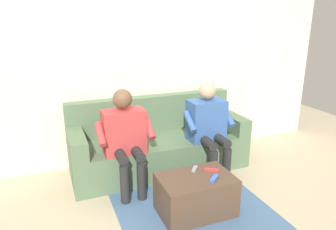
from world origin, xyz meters
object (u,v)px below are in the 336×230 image
(person_right_seated, at_px, (125,135))
(remote_gray, at_px, (195,169))
(couch, at_px, (159,145))
(person_left_seated, at_px, (208,124))
(remote_red, at_px, (211,170))
(remote_blue, at_px, (214,178))
(coffee_table, at_px, (196,195))

(person_right_seated, height_order, remote_gray, person_right_seated)
(couch, xyz_separation_m, remote_gray, (-0.05, 0.91, 0.10))
(couch, distance_m, person_left_seated, 0.70)
(remote_red, bearing_deg, couch, -45.60)
(person_left_seated, relative_size, person_right_seated, 1.00)
(remote_blue, height_order, remote_red, remote_blue)
(person_left_seated, xyz_separation_m, remote_blue, (0.37, 0.81, -0.24))
(person_right_seated, xyz_separation_m, remote_gray, (-0.56, 0.56, -0.24))
(coffee_table, bearing_deg, person_left_seated, -125.72)
(coffee_table, height_order, person_left_seated, person_left_seated)
(couch, bearing_deg, remote_gray, 93.26)
(person_right_seated, distance_m, remote_gray, 0.83)
(coffee_table, bearing_deg, remote_red, -164.50)
(couch, relative_size, person_right_seated, 1.91)
(remote_gray, bearing_deg, remote_blue, 58.34)
(couch, xyz_separation_m, remote_blue, (-0.14, 1.16, 0.10))
(couch, height_order, person_right_seated, person_right_seated)
(couch, distance_m, remote_gray, 0.92)
(remote_red, bearing_deg, person_left_seated, -82.31)
(person_right_seated, bearing_deg, coffee_table, 126.14)
(remote_gray, bearing_deg, couch, -137.58)
(person_right_seated, distance_m, remote_blue, 1.06)
(couch, height_order, remote_gray, couch)
(person_right_seated, bearing_deg, couch, -145.12)
(remote_blue, height_order, remote_gray, remote_blue)
(coffee_table, distance_m, person_right_seated, 0.97)
(couch, relative_size, remote_red, 15.01)
(person_right_seated, relative_size, remote_red, 7.86)
(remote_red, bearing_deg, coffee_table, 48.75)
(person_right_seated, bearing_deg, remote_gray, 135.14)
(couch, xyz_separation_m, person_left_seated, (-0.51, 0.34, 0.34))
(couch, relative_size, person_left_seated, 1.91)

